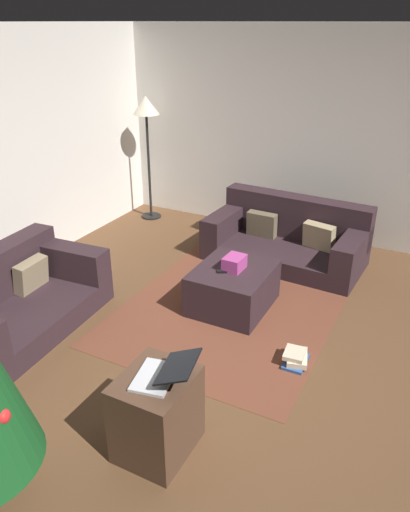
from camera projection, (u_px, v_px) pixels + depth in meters
ground_plane at (249, 377)px, 3.96m from camera, size 6.40×6.40×0.00m
corner_partition at (353, 141)px, 5.91m from camera, size 0.12×6.40×2.60m
couch_left at (12, 301)px, 4.51m from camera, size 1.70×1.03×0.69m
couch_right at (288, 238)px, 5.83m from camera, size 1.00×1.85×0.72m
ottoman at (233, 288)px, 4.86m from camera, size 0.82×0.71×0.42m
gift_box at (234, 263)px, 4.74m from camera, size 0.23×0.18×0.14m
tv_remote at (225, 271)px, 4.70m from camera, size 0.12×0.17×0.02m
side_table at (157, 414)px, 3.19m from camera, size 0.52×0.44×0.59m
laptop at (163, 373)px, 3.02m from camera, size 0.39×0.44×0.17m
book_stack at (296, 358)px, 4.11m from camera, size 0.31×0.23×0.12m
corner_lamp at (146, 115)px, 6.56m from camera, size 0.36×0.36×1.71m
area_rug at (232, 306)px, 4.95m from camera, size 2.60×2.00×0.01m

